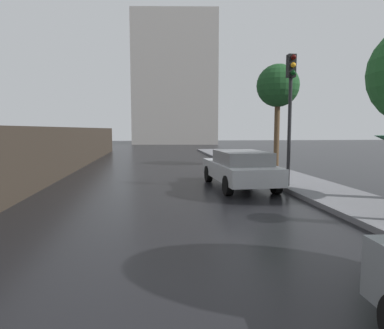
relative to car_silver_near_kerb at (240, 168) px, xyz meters
The scene contains 5 objects.
ground 8.88m from the car_silver_near_kerb, 107.71° to the right, with size 120.00×120.00×0.00m, color black.
car_silver_near_kerb is the anchor object (origin of this frame).
traffic_light 3.00m from the car_silver_near_kerb, 23.23° to the right, with size 0.26×0.39×4.41m.
street_tree_mid 8.69m from the car_silver_near_kerb, 60.32° to the left, with size 2.36×2.36×5.68m.
distant_tower 39.60m from the car_silver_near_kerb, 89.41° to the left, with size 12.50×9.59×18.03m.
Camera 1 is at (-0.40, -3.43, 2.08)m, focal length 32.06 mm.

